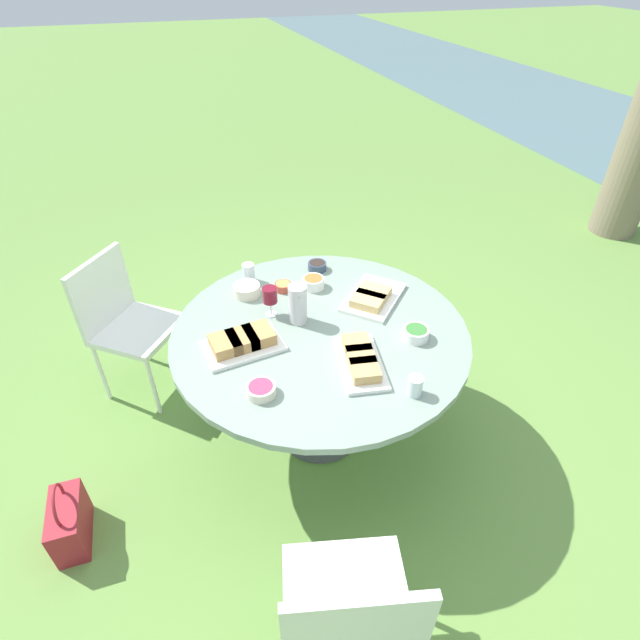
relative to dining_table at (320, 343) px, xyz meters
The scene contains 18 objects.
ground_plane 0.67m from the dining_table, ahead, with size 40.00×40.00×0.00m, color #668E42.
dining_table is the anchor object (origin of this frame).
chair_near_left 1.24m from the dining_table, 127.82° to the right, with size 0.61×0.60×0.89m.
chair_near_right 1.24m from the dining_table, 13.41° to the right, with size 0.51×0.53×0.89m.
water_pitcher 0.23m from the dining_table, 141.67° to the right, with size 0.10×0.09×0.21m.
wine_glass 0.35m from the dining_table, 134.59° to the right, with size 0.08×0.08×0.16m.
platter_bread_main 0.34m from the dining_table, 17.43° to the left, with size 0.40×0.25×0.07m.
platter_charcuterie 0.39m from the dining_table, 113.58° to the left, with size 0.45×0.45×0.06m.
platter_sandwich_side 0.41m from the dining_table, 87.43° to the right, with size 0.28×0.39×0.08m.
bowl_fries 0.42m from the dining_table, 168.30° to the right, with size 0.09×0.09×0.04m.
bowl_salad 0.48m from the dining_table, 63.92° to the left, with size 0.13×0.13×0.06m.
bowl_olives 0.58m from the dining_table, 163.64° to the left, with size 0.11×0.11×0.05m.
bowl_dip_red 0.52m from the dining_table, 47.50° to the right, with size 0.13×0.13×0.05m.
bowl_dip_cream 0.52m from the dining_table, 145.89° to the right, with size 0.14×0.14×0.06m.
bowl_roasted_veg 0.40m from the dining_table, 167.54° to the left, with size 0.12×0.12×0.06m.
cup_water_near 0.61m from the dining_table, 24.29° to the left, with size 0.07×0.07×0.09m.
cup_water_far 0.62m from the dining_table, 156.14° to the right, with size 0.07×0.07×0.11m.
handbag 1.45m from the dining_table, 78.78° to the right, with size 0.30×0.14×0.37m.
Camera 1 is at (1.85, -0.60, 2.29)m, focal length 28.00 mm.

